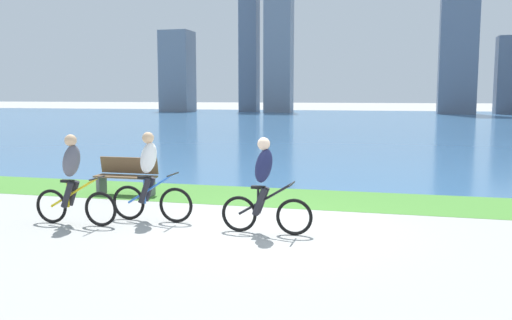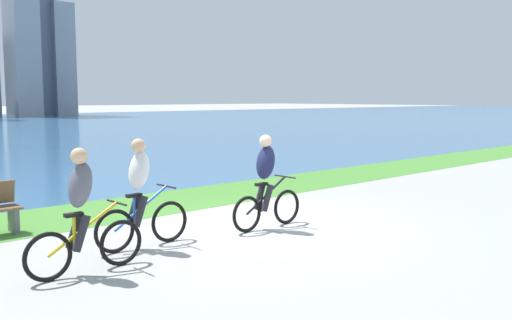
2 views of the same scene
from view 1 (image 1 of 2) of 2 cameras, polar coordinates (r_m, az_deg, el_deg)
name	(u,v)px [view 1 (image 1 of 2)]	position (r m, az deg, el deg)	size (l,w,h in m)	color
ground_plane	(267,228)	(10.05, 1.12, -7.05)	(300.00, 300.00, 0.00)	#9E9E99
grass_strip_bayside	(296,198)	(12.87, 4.15, -3.96)	(120.00, 2.43, 0.01)	#478433
bay_water_surface	(370,122)	(48.78, 11.80, 3.87)	(300.00, 70.02, 0.00)	#386693
cyclist_lead	(264,186)	(9.48, 0.89, -2.73)	(1.62, 0.52, 1.68)	black
cyclist_trailing	(150,178)	(10.59, -11.00, -1.80)	(1.65, 0.52, 1.71)	black
cyclist_distant_rear	(73,180)	(10.66, -18.52, -2.01)	(1.68, 0.52, 1.69)	black
bench_near_path	(127,176)	(13.58, -13.31, -1.65)	(1.50, 0.47, 0.90)	brown
city_skyline_far_shore	(468,26)	(75.28, 21.21, 12.88)	(56.49, 8.38, 27.96)	slate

